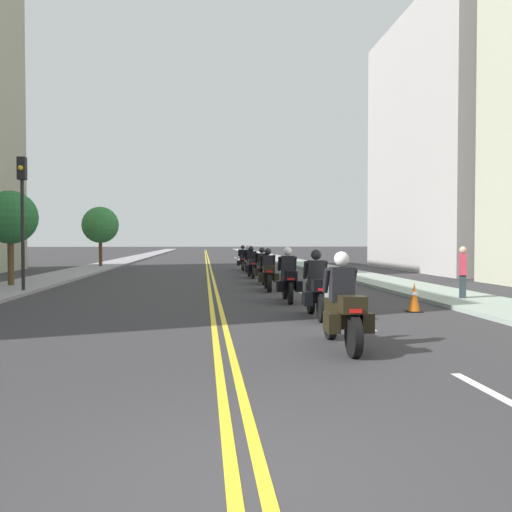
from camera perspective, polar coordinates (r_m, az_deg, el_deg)
name	(u,v)px	position (r m, az deg, el deg)	size (l,w,h in m)	color
ground_plane	(207,260)	(52.00, -5.16, -0.48)	(264.00, 264.00, 0.00)	#302D31
sidewalk_left	(127,260)	(52.51, -13.53, -0.43)	(2.63, 144.00, 0.12)	gray
sidewalk_right	(286,260)	(52.61, 3.19, -0.38)	(2.63, 144.00, 0.12)	gray
centreline_yellow_inner	(206,260)	(52.00, -5.30, -0.47)	(0.12, 132.00, 0.01)	yellow
centreline_yellow_outer	(209,260)	(52.00, -5.03, -0.47)	(0.12, 132.00, 0.01)	yellow
lane_dashes_white	(261,271)	(33.20, 0.52, -1.62)	(0.14, 56.40, 0.01)	silver
building_right_1	(465,143)	(37.18, 21.19, 11.07)	(8.04, 14.58, 16.10)	#A8A19F
motorcycle_0	(343,310)	(9.41, 9.17, -5.70)	(0.76, 2.31, 1.68)	black
motorcycle_1	(317,291)	(13.03, 6.44, -3.66)	(0.77, 2.18, 1.66)	black
motorcycle_2	(288,280)	(16.43, 3.40, -2.51)	(0.78, 2.12, 1.68)	black
motorcycle_3	(268,273)	(20.17, 1.28, -1.86)	(0.78, 2.19, 1.59)	black
motorcycle_4	(262,269)	(23.51, 0.67, -1.37)	(0.76, 2.28, 1.59)	black
motorcycle_5	(251,265)	(27.14, -0.50, -0.94)	(0.78, 2.24, 1.62)	black
motorcycle_6	(249,262)	(31.17, -0.80, -0.62)	(0.77, 2.22, 1.64)	black
motorcycle_7	(243,260)	(34.16, -1.41, -0.46)	(0.78, 2.23, 1.61)	black
traffic_cone_0	(414,297)	(14.73, 16.39, -4.22)	(0.36, 0.36, 0.77)	black
traffic_light_near	(22,200)	(20.84, -23.49, 5.49)	(0.28, 0.38, 4.82)	black
pedestrian_0	(463,273)	(17.69, 21.03, -1.71)	(0.36, 0.42, 1.69)	#232D30
street_tree_0	(10,218)	(23.38, -24.55, 3.69)	(2.10, 2.10, 3.85)	#503A22
street_tree_1	(100,225)	(39.21, -16.14, 3.16)	(2.54, 2.54, 4.27)	#4F3424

